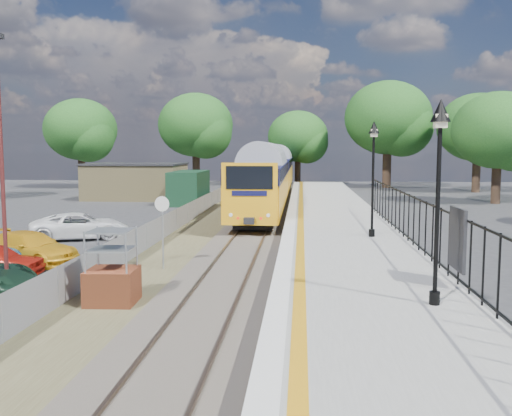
# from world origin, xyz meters

# --- Properties ---
(ground) EXTENTS (120.00, 120.00, 0.00)m
(ground) POSITION_xyz_m (0.00, 0.00, 0.00)
(ground) COLOR #2D2D30
(ground) RESTS_ON ground
(track_bed) EXTENTS (5.90, 80.00, 0.29)m
(track_bed) POSITION_xyz_m (-0.47, 9.67, 0.09)
(track_bed) COLOR #473F38
(track_bed) RESTS_ON ground
(platform) EXTENTS (5.00, 70.00, 0.90)m
(platform) POSITION_xyz_m (4.20, 8.00, 0.45)
(platform) COLOR gray
(platform) RESTS_ON ground
(platform_edge) EXTENTS (0.90, 70.00, 0.01)m
(platform_edge) POSITION_xyz_m (2.14, 8.00, 0.90)
(platform_edge) COLOR silver
(platform_edge) RESTS_ON platform
(victorian_lamp_south) EXTENTS (0.44, 0.44, 4.60)m
(victorian_lamp_south) POSITION_xyz_m (5.50, -4.00, 4.30)
(victorian_lamp_south) COLOR black
(victorian_lamp_south) RESTS_ON platform
(victorian_lamp_north) EXTENTS (0.44, 0.44, 4.60)m
(victorian_lamp_north) POSITION_xyz_m (5.30, 6.00, 4.30)
(victorian_lamp_north) COLOR black
(victorian_lamp_north) RESTS_ON platform
(palisade_fence) EXTENTS (0.12, 26.00, 2.00)m
(palisade_fence) POSITION_xyz_m (6.55, 2.24, 1.84)
(palisade_fence) COLOR black
(palisade_fence) RESTS_ON platform
(wire_fence) EXTENTS (0.06, 52.00, 1.20)m
(wire_fence) POSITION_xyz_m (-4.20, 12.00, 0.60)
(wire_fence) COLOR #999EA3
(wire_fence) RESTS_ON ground
(outbuilding) EXTENTS (10.80, 10.10, 3.12)m
(outbuilding) POSITION_xyz_m (-10.91, 31.21, 1.52)
(outbuilding) COLOR #9D8C58
(outbuilding) RESTS_ON ground
(tree_line) EXTENTS (56.80, 43.80, 11.88)m
(tree_line) POSITION_xyz_m (1.40, 42.00, 6.61)
(tree_line) COLOR #332319
(tree_line) RESTS_ON ground
(train) EXTENTS (2.82, 40.83, 3.51)m
(train) POSITION_xyz_m (0.00, 30.55, 2.34)
(train) COLOR orange
(train) RESTS_ON ground
(brick_plinth) EXTENTS (1.40, 1.40, 2.18)m
(brick_plinth) POSITION_xyz_m (-2.84, -1.48, 1.05)
(brick_plinth) COLOR #994827
(brick_plinth) RESTS_ON ground
(speed_sign) EXTENTS (0.55, 0.14, 2.72)m
(speed_sign) POSITION_xyz_m (-2.51, 3.09, 1.84)
(speed_sign) COLOR #999EA3
(speed_sign) RESTS_ON ground
(carpark_lamp) EXTENTS (0.25, 0.50, 7.71)m
(carpark_lamp) POSITION_xyz_m (-6.25, -0.90, 4.35)
(carpark_lamp) COLOR #4F1B1A
(carpark_lamp) RESTS_ON ground
(car_yellow) EXTENTS (4.59, 3.18, 1.23)m
(car_yellow) POSITION_xyz_m (-7.91, 3.89, 0.62)
(car_yellow) COLOR gold
(car_yellow) RESTS_ON ground
(car_white) EXTENTS (5.09, 3.59, 1.29)m
(car_white) POSITION_xyz_m (-8.30, 9.91, 0.64)
(car_white) COLOR white
(car_white) RESTS_ON ground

